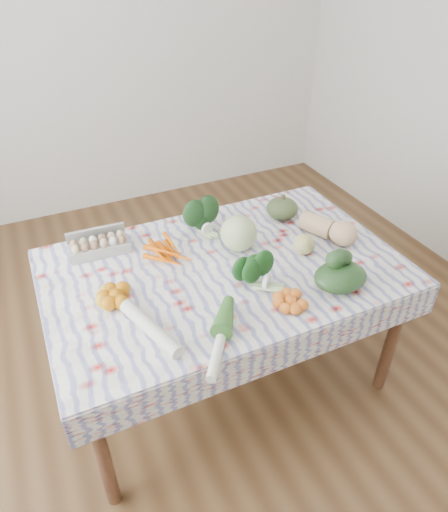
{
  "coord_description": "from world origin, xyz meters",
  "views": [
    {
      "loc": [
        -0.73,
        -1.57,
        2.06
      ],
      "look_at": [
        0.0,
        0.0,
        0.82
      ],
      "focal_mm": 32.0,
      "sensor_mm": 36.0,
      "label": 1
    }
  ],
  "objects_px": {
    "kabocha_squash": "(282,208)",
    "cabbage": "(239,233)",
    "butternut_squash": "(329,227)",
    "egg_carton": "(99,247)",
    "grapefruit": "(304,244)",
    "dining_table": "(224,280)"
  },
  "relations": [
    {
      "from": "egg_carton",
      "to": "kabocha_squash",
      "type": "bearing_deg",
      "value": -2.15
    },
    {
      "from": "egg_carton",
      "to": "kabocha_squash",
      "type": "relative_size",
      "value": 1.67
    },
    {
      "from": "egg_carton",
      "to": "grapefruit",
      "type": "relative_size",
      "value": 2.83
    },
    {
      "from": "egg_carton",
      "to": "kabocha_squash",
      "type": "xyz_separation_m",
      "value": [
        0.99,
        -0.08,
        0.02
      ]
    },
    {
      "from": "grapefruit",
      "to": "egg_carton",
      "type": "bearing_deg",
      "value": 155.35
    },
    {
      "from": "kabocha_squash",
      "to": "butternut_squash",
      "type": "height_order",
      "value": "butternut_squash"
    },
    {
      "from": "dining_table",
      "to": "cabbage",
      "type": "xyz_separation_m",
      "value": [
        0.13,
        0.1,
        0.17
      ]
    },
    {
      "from": "cabbage",
      "to": "grapefruit",
      "type": "xyz_separation_m",
      "value": [
        0.27,
        -0.17,
        -0.04
      ]
    },
    {
      "from": "dining_table",
      "to": "egg_carton",
      "type": "relative_size",
      "value": 5.53
    },
    {
      "from": "dining_table",
      "to": "kabocha_squash",
      "type": "height_order",
      "value": "kabocha_squash"
    },
    {
      "from": "egg_carton",
      "to": "kabocha_squash",
      "type": "height_order",
      "value": "kabocha_squash"
    },
    {
      "from": "dining_table",
      "to": "grapefruit",
      "type": "xyz_separation_m",
      "value": [
        0.4,
        -0.07,
        0.13
      ]
    },
    {
      "from": "grapefruit",
      "to": "cabbage",
      "type": "bearing_deg",
      "value": 148.61
    },
    {
      "from": "cabbage",
      "to": "egg_carton",
      "type": "bearing_deg",
      "value": 158.51
    },
    {
      "from": "butternut_squash",
      "to": "grapefruit",
      "type": "distance_m",
      "value": 0.2
    },
    {
      "from": "kabocha_squash",
      "to": "cabbage",
      "type": "bearing_deg",
      "value": -153.99
    },
    {
      "from": "egg_carton",
      "to": "butternut_squash",
      "type": "distance_m",
      "value": 1.15
    },
    {
      "from": "kabocha_squash",
      "to": "cabbage",
      "type": "distance_m",
      "value": 0.39
    },
    {
      "from": "dining_table",
      "to": "butternut_squash",
      "type": "distance_m",
      "value": 0.61
    },
    {
      "from": "cabbage",
      "to": "butternut_squash",
      "type": "height_order",
      "value": "cabbage"
    },
    {
      "from": "egg_carton",
      "to": "grapefruit",
      "type": "xyz_separation_m",
      "value": [
        0.91,
        -0.42,
        0.01
      ]
    },
    {
      "from": "kabocha_squash",
      "to": "butternut_squash",
      "type": "distance_m",
      "value": 0.3
    }
  ]
}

